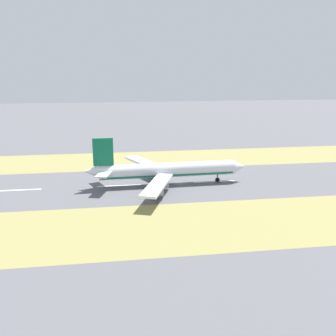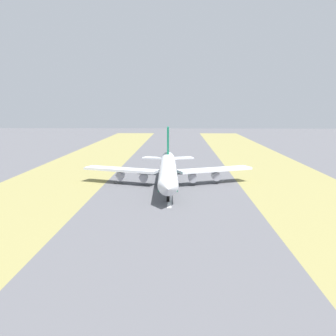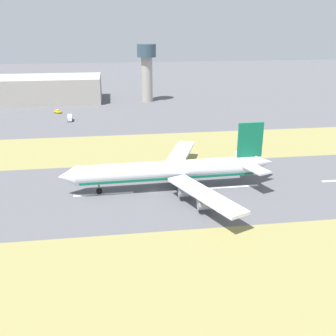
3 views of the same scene
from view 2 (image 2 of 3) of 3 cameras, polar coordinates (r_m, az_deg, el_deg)
ground_plane at (r=135.27m, az=0.44°, el=-3.25°), size 800.00×800.00×0.00m
grass_median_west at (r=141.67m, az=18.98°, el=-3.19°), size 40.00×600.00×0.01m
grass_median_east at (r=143.45m, az=-17.87°, el=-2.99°), size 40.00×600.00×0.01m
centreline_dash_near at (r=199.22m, az=0.84°, el=0.65°), size 1.20×18.00×0.01m
centreline_dash_mid at (r=159.73m, az=0.63°, el=-1.38°), size 1.20×18.00×0.01m
centreline_dash_far at (r=120.58m, az=0.28°, el=-4.75°), size 1.20×18.00×0.01m
airplane_main_jet at (r=140.92m, az=-0.00°, el=-0.27°), size 64.11×67.13×20.20m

